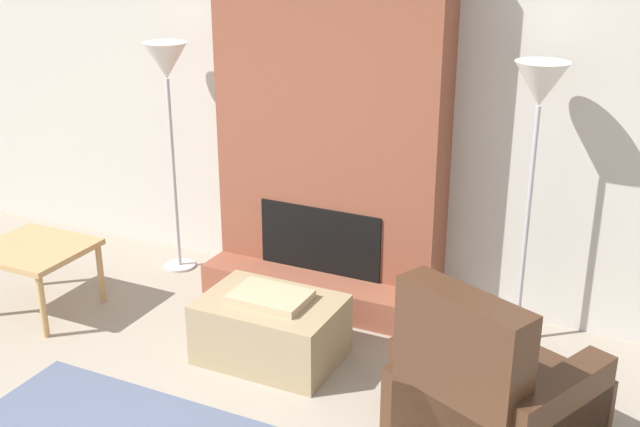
# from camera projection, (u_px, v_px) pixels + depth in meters

# --- Properties ---
(wall_back) EXTENTS (7.63, 0.06, 2.60)m
(wall_back) POSITION_uv_depth(u_px,v_px,m) (342.00, 113.00, 5.66)
(wall_back) COLOR #BCB7AD
(wall_back) RESTS_ON ground_plane
(fireplace) EXTENTS (1.64, 0.62, 2.60)m
(fireplace) POSITION_uv_depth(u_px,v_px,m) (329.00, 132.00, 5.51)
(fireplace) COLOR brown
(fireplace) RESTS_ON ground_plane
(ottoman) EXTENTS (0.85, 0.59, 0.45)m
(ottoman) POSITION_uv_depth(u_px,v_px,m) (271.00, 328.00, 4.98)
(ottoman) COLOR #998460
(ottoman) RESTS_ON ground_plane
(armchair) EXTENTS (1.13, 1.11, 0.96)m
(armchair) POSITION_uv_depth(u_px,v_px,m) (487.00, 399.00, 4.11)
(armchair) COLOR #422819
(armchair) RESTS_ON ground_plane
(side_table) EXTENTS (0.70, 0.65, 0.48)m
(side_table) POSITION_uv_depth(u_px,v_px,m) (35.00, 254.00, 5.52)
(side_table) COLOR tan
(side_table) RESTS_ON ground_plane
(floor_lamp_left) EXTENTS (0.32, 0.32, 1.76)m
(floor_lamp_left) POSITION_uv_depth(u_px,v_px,m) (167.00, 74.00, 5.80)
(floor_lamp_left) COLOR #ADADB2
(floor_lamp_left) RESTS_ON ground_plane
(floor_lamp_right) EXTENTS (0.32, 0.32, 1.83)m
(floor_lamp_right) POSITION_uv_depth(u_px,v_px,m) (539.00, 102.00, 4.69)
(floor_lamp_right) COLOR #ADADB2
(floor_lamp_right) RESTS_ON ground_plane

